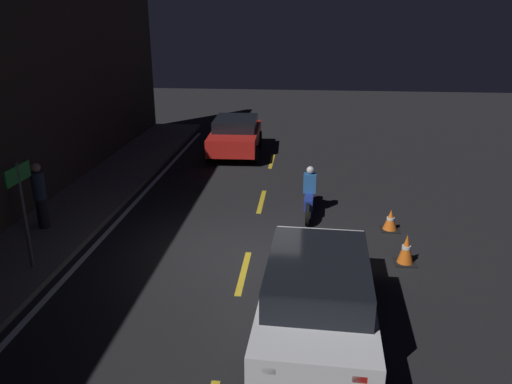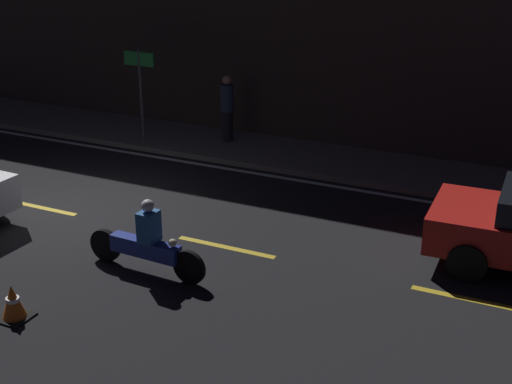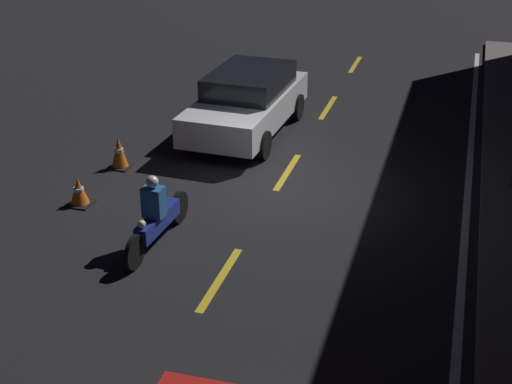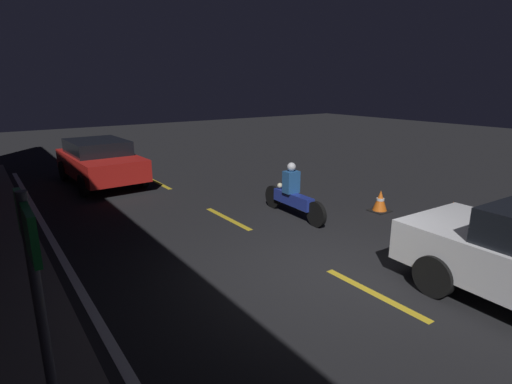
{
  "view_description": "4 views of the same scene",
  "coord_description": "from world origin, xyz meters",
  "px_view_note": "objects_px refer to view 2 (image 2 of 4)",
  "views": [
    {
      "loc": [
        -10.75,
        -1.25,
        5.38
      ],
      "look_at": [
        1.91,
        0.01,
        0.87
      ],
      "focal_mm": 35.0,
      "sensor_mm": 36.0,
      "label": 1
    },
    {
      "loc": [
        9.13,
        -10.55,
        5.88
      ],
      "look_at": [
        4.09,
        0.06,
        1.19
      ],
      "focal_mm": 50.0,
      "sensor_mm": 36.0,
      "label": 2
    },
    {
      "loc": [
        12.87,
        3.42,
        6.41
      ],
      "look_at": [
        2.15,
        0.22,
        1.0
      ],
      "focal_mm": 50.0,
      "sensor_mm": 36.0,
      "label": 3
    },
    {
      "loc": [
        -4.59,
        4.87,
        3.26
      ],
      "look_at": [
        1.74,
        0.39,
        1.15
      ],
      "focal_mm": 28.0,
      "sensor_mm": 36.0,
      "label": 4
    }
  ],
  "objects_px": {
    "traffic_cone_mid": "(13,302)",
    "pedestrian": "(227,108)",
    "motorcycle": "(145,243)",
    "shop_sign": "(140,77)"
  },
  "relations": [
    {
      "from": "traffic_cone_mid",
      "to": "pedestrian",
      "type": "distance_m",
      "value": 9.15
    },
    {
      "from": "traffic_cone_mid",
      "to": "pedestrian",
      "type": "bearing_deg",
      "value": 96.38
    },
    {
      "from": "motorcycle",
      "to": "shop_sign",
      "type": "height_order",
      "value": "shop_sign"
    },
    {
      "from": "motorcycle",
      "to": "traffic_cone_mid",
      "type": "distance_m",
      "value": 2.38
    },
    {
      "from": "motorcycle",
      "to": "traffic_cone_mid",
      "type": "bearing_deg",
      "value": -112.48
    },
    {
      "from": "motorcycle",
      "to": "pedestrian",
      "type": "xyz_separation_m",
      "value": [
        -2.02,
        6.92,
        0.47
      ]
    },
    {
      "from": "traffic_cone_mid",
      "to": "pedestrian",
      "type": "height_order",
      "value": "pedestrian"
    },
    {
      "from": "pedestrian",
      "to": "shop_sign",
      "type": "relative_size",
      "value": 0.73
    },
    {
      "from": "motorcycle",
      "to": "shop_sign",
      "type": "distance_m",
      "value": 7.47
    },
    {
      "from": "shop_sign",
      "to": "traffic_cone_mid",
      "type": "bearing_deg",
      "value": -69.24
    }
  ]
}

